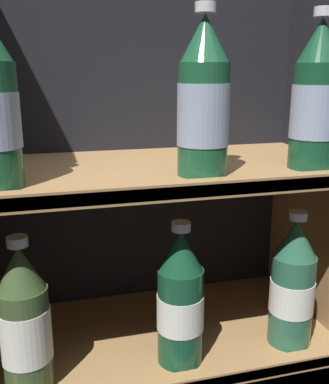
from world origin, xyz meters
The scene contains 9 objects.
fridge_back_wall centered at (0.00, 0.31, 0.51)m, with size 0.67×0.02×1.03m, color black.
fridge_side_right centered at (0.33, 0.15, 0.51)m, with size 0.02×0.34×1.03m, color black.
shelf_lower centered at (0.00, 0.14, 0.22)m, with size 0.63×0.30×0.28m.
shelf_upper centered at (0.00, 0.15, 0.43)m, with size 0.63×0.30×0.59m.
bottle_upper_front_1 centered at (0.05, 0.06, 0.69)m, with size 0.08×0.08×0.24m.
bottle_upper_front_2 centered at (0.23, 0.06, 0.69)m, with size 0.08×0.08×0.24m.
bottle_lower_front_0 centered at (-0.23, 0.06, 0.38)m, with size 0.08×0.08×0.24m.
bottle_lower_front_1 centered at (0.01, 0.06, 0.38)m, with size 0.08×0.08×0.24m.
bottle_lower_front_2 centered at (0.22, 0.06, 0.38)m, with size 0.08×0.08×0.24m.
Camera 1 is at (-0.18, -0.56, 0.74)m, focal length 42.00 mm.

